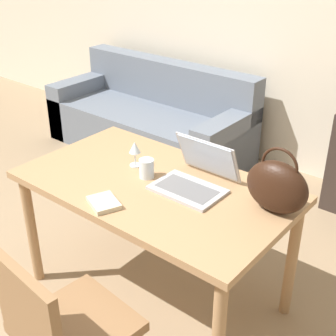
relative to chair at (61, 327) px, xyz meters
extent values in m
cube|color=beige|center=(-0.28, 2.82, 0.86)|extent=(10.00, 0.06, 2.70)
cube|color=#A87F56|center=(-0.18, 0.80, 0.25)|extent=(1.44, 0.83, 0.04)
cylinder|color=#A87F56|center=(-0.83, 0.45, -0.13)|extent=(0.06, 0.06, 0.72)
cylinder|color=#A87F56|center=(-0.83, 1.15, -0.13)|extent=(0.06, 0.06, 0.72)
cylinder|color=#A87F56|center=(0.48, 1.15, -0.13)|extent=(0.06, 0.06, 0.72)
cube|color=olive|center=(0.01, 0.07, -0.05)|extent=(0.48, 0.48, 0.05)
cube|color=olive|center=(-0.01, -0.13, 0.17)|extent=(0.42, 0.08, 0.39)
cylinder|color=olive|center=(-0.16, 0.27, -0.28)|extent=(0.04, 0.04, 0.41)
cube|color=slate|center=(-1.53, 2.27, -0.28)|extent=(1.97, 0.81, 0.42)
cube|color=slate|center=(-1.53, 2.57, 0.13)|extent=(1.97, 0.20, 0.40)
cube|color=slate|center=(-2.41, 2.27, -0.21)|extent=(0.20, 0.81, 0.56)
cube|color=slate|center=(-0.64, 2.27, -0.21)|extent=(0.20, 0.81, 0.56)
cube|color=#ADADB2|center=(0.01, 0.85, 0.27)|extent=(0.36, 0.24, 0.02)
cube|color=slate|center=(0.01, 0.84, 0.28)|extent=(0.31, 0.16, 0.00)
cube|color=#ADADB2|center=(0.01, 1.02, 0.39)|extent=(0.36, 0.10, 0.23)
cube|color=silver|center=(0.01, 1.01, 0.39)|extent=(0.33, 0.09, 0.20)
cylinder|color=silver|center=(-0.25, 0.83, 0.32)|extent=(0.08, 0.08, 0.10)
cylinder|color=silver|center=(-0.39, 0.89, 0.27)|extent=(0.06, 0.06, 0.01)
cylinder|color=silver|center=(-0.39, 0.89, 0.31)|extent=(0.01, 0.01, 0.08)
cone|color=silver|center=(-0.39, 0.89, 0.38)|extent=(0.06, 0.06, 0.06)
ellipsoid|color=black|center=(0.44, 0.96, 0.40)|extent=(0.30, 0.15, 0.26)
torus|color=black|center=(0.44, 0.96, 0.51)|extent=(0.18, 0.01, 0.18)
cube|color=beige|center=(-0.23, 0.48, 0.28)|extent=(0.20, 0.18, 0.02)
camera|label=1|loc=(1.23, -0.81, 1.47)|focal=50.00mm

